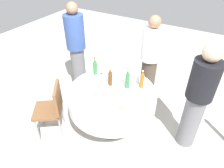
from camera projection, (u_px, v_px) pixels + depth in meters
name	position (u px, v px, depth m)	size (l,w,h in m)	color
ground_plane	(112.00, 126.00, 3.34)	(10.00, 10.00, 0.00)	#B7B2A8
dining_table	(112.00, 99.00, 2.99)	(1.29, 1.29, 0.74)	white
bottle_clear_east	(138.00, 74.00, 3.00)	(0.07, 0.07, 0.29)	silver
bottle_green_north	(95.00, 67.00, 3.17)	(0.07, 0.07, 0.30)	#2D6B38
bottle_green_rear	(127.00, 79.00, 2.88)	(0.07, 0.07, 0.32)	#2D6B38
bottle_brown_outer	(110.00, 77.00, 2.94)	(0.07, 0.07, 0.28)	#593314
bottle_clear_south	(102.00, 84.00, 2.78)	(0.06, 0.06, 0.33)	silver
bottle_clear_right	(107.00, 94.00, 2.64)	(0.06, 0.06, 0.27)	silver
bottle_amber_near	(142.00, 80.00, 2.88)	(0.06, 0.06, 0.29)	#8C5619
wine_glass_outer	(90.00, 95.00, 2.69)	(0.07, 0.07, 0.13)	white
wine_glass_south	(103.00, 82.00, 2.89)	(0.07, 0.07, 0.15)	white
wine_glass_right	(111.00, 66.00, 3.27)	(0.07, 0.07, 0.13)	white
wine_glass_near	(97.00, 91.00, 2.72)	(0.06, 0.06, 0.16)	white
plate_mid	(98.00, 111.00, 2.55)	(0.20, 0.20, 0.02)	white
plate_west	(121.00, 109.00, 2.58)	(0.22, 0.22, 0.04)	white
plate_far	(134.00, 97.00, 2.77)	(0.25, 0.25, 0.02)	white
plate_front	(121.00, 76.00, 3.19)	(0.24, 0.24, 0.02)	white
knife_north	(93.00, 84.00, 3.03)	(0.18, 0.02, 0.01)	silver
spoon_rear	(113.00, 92.00, 2.88)	(0.18, 0.02, 0.01)	silver
person_east	(150.00, 60.00, 3.43)	(0.34, 0.34, 1.59)	#4C3F33
person_north	(198.00, 98.00, 2.60)	(0.34, 0.34, 1.62)	slate
person_rear	(76.00, 48.00, 3.67)	(0.34, 0.34, 1.69)	slate
chair_right	(52.00, 106.00, 2.96)	(0.56, 0.56, 0.87)	brown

